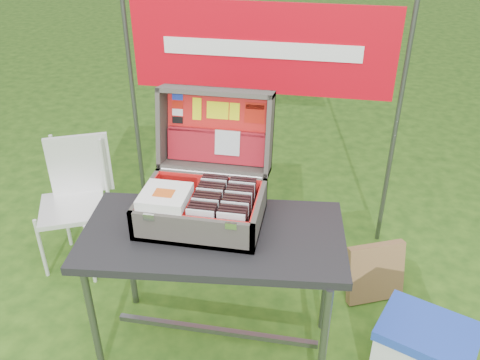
% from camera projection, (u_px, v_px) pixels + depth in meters
% --- Properties ---
extents(ground, '(80.00, 80.00, 0.00)m').
position_uv_depth(ground, '(227.00, 341.00, 2.77)').
color(ground, '#244813').
rests_on(ground, ground).
extents(table, '(1.27, 0.73, 0.76)m').
position_uv_depth(table, '(215.00, 294.00, 2.54)').
color(table, black).
rests_on(table, ground).
extents(table_top, '(1.27, 0.73, 0.04)m').
position_uv_depth(table_top, '(213.00, 236.00, 2.36)').
color(table_top, black).
rests_on(table_top, ground).
extents(table_leg_fl, '(0.04, 0.04, 0.72)m').
position_uv_depth(table_leg_fl, '(92.00, 317.00, 2.43)').
color(table_leg_fl, '#59595B').
rests_on(table_leg_fl, ground).
extents(table_leg_fr, '(0.04, 0.04, 0.72)m').
position_uv_depth(table_leg_fr, '(323.00, 350.00, 2.26)').
color(table_leg_fr, '#59595B').
rests_on(table_leg_fr, ground).
extents(table_leg_bl, '(0.04, 0.04, 0.72)m').
position_uv_depth(table_leg_bl, '(130.00, 254.00, 2.85)').
color(table_leg_bl, '#59595B').
rests_on(table_leg_bl, ground).
extents(table_leg_br, '(0.04, 0.04, 0.72)m').
position_uv_depth(table_leg_br, '(327.00, 278.00, 2.68)').
color(table_leg_br, '#59595B').
rests_on(table_leg_br, ground).
extents(table_brace, '(1.07, 0.03, 0.03)m').
position_uv_depth(table_brace, '(216.00, 330.00, 2.68)').
color(table_brace, '#59595B').
rests_on(table_brace, ground).
extents(suitcase, '(0.57, 0.57, 0.53)m').
position_uv_depth(suitcase, '(203.00, 167.00, 2.34)').
color(suitcase, '#555046').
rests_on(suitcase, table).
extents(suitcase_base_bottom, '(0.57, 0.41, 0.02)m').
position_uv_depth(suitcase_base_bottom, '(202.00, 220.00, 2.42)').
color(suitcase_base_bottom, '#555046').
rests_on(suitcase_base_bottom, table_top).
extents(suitcase_base_wall_front, '(0.57, 0.02, 0.15)m').
position_uv_depth(suitcase_base_wall_front, '(191.00, 232.00, 2.22)').
color(suitcase_base_wall_front, '#555046').
rests_on(suitcase_base_wall_front, table_top).
extents(suitcase_base_wall_back, '(0.57, 0.02, 0.15)m').
position_uv_depth(suitcase_base_wall_back, '(211.00, 188.00, 2.55)').
color(suitcase_base_wall_back, '#555046').
rests_on(suitcase_base_wall_back, table_top).
extents(suitcase_base_wall_left, '(0.02, 0.41, 0.15)m').
position_uv_depth(suitcase_base_wall_left, '(146.00, 203.00, 2.43)').
color(suitcase_base_wall_left, '#555046').
rests_on(suitcase_base_wall_left, table_top).
extents(suitcase_base_wall_right, '(0.02, 0.41, 0.15)m').
position_uv_depth(suitcase_base_wall_right, '(259.00, 214.00, 2.34)').
color(suitcase_base_wall_right, '#555046').
rests_on(suitcase_base_wall_right, table_top).
extents(suitcase_liner_floor, '(0.52, 0.36, 0.01)m').
position_uv_depth(suitcase_liner_floor, '(202.00, 217.00, 2.41)').
color(suitcase_liner_floor, red).
rests_on(suitcase_liner_floor, suitcase_base_bottom).
extents(suitcase_latch_left, '(0.05, 0.01, 0.03)m').
position_uv_depth(suitcase_latch_left, '(149.00, 217.00, 2.21)').
color(suitcase_latch_left, silver).
rests_on(suitcase_latch_left, suitcase_base_wall_front).
extents(suitcase_latch_right, '(0.05, 0.01, 0.03)m').
position_uv_depth(suitcase_latch_right, '(231.00, 226.00, 2.15)').
color(suitcase_latch_right, silver).
rests_on(suitcase_latch_right, suitcase_base_wall_front).
extents(suitcase_hinge, '(0.51, 0.02, 0.02)m').
position_uv_depth(suitcase_hinge, '(211.00, 173.00, 2.52)').
color(suitcase_hinge, silver).
rests_on(suitcase_hinge, suitcase_base_wall_back).
extents(suitcase_lid_back, '(0.57, 0.10, 0.40)m').
position_uv_depth(suitcase_lid_back, '(218.00, 127.00, 2.58)').
color(suitcase_lid_back, '#555046').
rests_on(suitcase_lid_back, suitcase_base_wall_back).
extents(suitcase_lid_rim_far, '(0.57, 0.15, 0.05)m').
position_uv_depth(suitcase_lid_rim_far, '(216.00, 91.00, 2.46)').
color(suitcase_lid_rim_far, '#555046').
rests_on(suitcase_lid_rim_far, suitcase_lid_back).
extents(suitcase_lid_rim_near, '(0.57, 0.15, 0.05)m').
position_uv_depth(suitcase_lid_rim_near, '(214.00, 167.00, 2.59)').
color(suitcase_lid_rim_near, '#555046').
rests_on(suitcase_lid_rim_near, suitcase_lid_back).
extents(suitcase_lid_rim_left, '(0.02, 0.23, 0.43)m').
position_uv_depth(suitcase_lid_rim_left, '(163.00, 126.00, 2.57)').
color(suitcase_lid_rim_left, '#555046').
rests_on(suitcase_lid_rim_left, suitcase_lid_back).
extents(suitcase_lid_rim_right, '(0.02, 0.23, 0.43)m').
position_uv_depth(suitcase_lid_rim_right, '(270.00, 134.00, 2.48)').
color(suitcase_lid_rim_right, '#555046').
rests_on(suitcase_lid_rim_right, suitcase_lid_back).
extents(suitcase_lid_liner, '(0.52, 0.08, 0.35)m').
position_uv_depth(suitcase_lid_liner, '(217.00, 128.00, 2.57)').
color(suitcase_lid_liner, red).
rests_on(suitcase_lid_liner, suitcase_lid_back).
extents(suitcase_liner_wall_front, '(0.52, 0.01, 0.13)m').
position_uv_depth(suitcase_liner_wall_front, '(191.00, 228.00, 2.23)').
color(suitcase_liner_wall_front, red).
rests_on(suitcase_liner_wall_front, suitcase_base_bottom).
extents(suitcase_liner_wall_back, '(0.52, 0.01, 0.13)m').
position_uv_depth(suitcase_liner_wall_back, '(210.00, 187.00, 2.53)').
color(suitcase_liner_wall_back, red).
rests_on(suitcase_liner_wall_back, suitcase_base_bottom).
extents(suitcase_liner_wall_left, '(0.01, 0.36, 0.13)m').
position_uv_depth(suitcase_liner_wall_left, '(149.00, 201.00, 2.42)').
color(suitcase_liner_wall_left, red).
rests_on(suitcase_liner_wall_left, suitcase_base_bottom).
extents(suitcase_liner_wall_right, '(0.01, 0.36, 0.13)m').
position_uv_depth(suitcase_liner_wall_right, '(256.00, 212.00, 2.34)').
color(suitcase_liner_wall_right, red).
rests_on(suitcase_liner_wall_right, suitcase_base_bottom).
extents(suitcase_lid_pocket, '(0.50, 0.06, 0.17)m').
position_uv_depth(suitcase_lid_pocket, '(216.00, 147.00, 2.58)').
color(suitcase_lid_pocket, maroon).
rests_on(suitcase_lid_pocket, suitcase_lid_liner).
extents(suitcase_pocket_edge, '(0.49, 0.02, 0.02)m').
position_uv_depth(suitcase_pocket_edge, '(216.00, 132.00, 2.55)').
color(suitcase_pocket_edge, maroon).
rests_on(suitcase_pocket_edge, suitcase_lid_pocket).
extents(suitcase_pocket_cd, '(0.13, 0.04, 0.13)m').
position_uv_depth(suitcase_pocket_cd, '(227.00, 143.00, 2.55)').
color(suitcase_pocket_cd, silver).
rests_on(suitcase_pocket_cd, suitcase_lid_pocket).
extents(lid_sticker_cc_a, '(0.06, 0.01, 0.03)m').
position_uv_depth(lid_sticker_cc_a, '(177.00, 97.00, 2.55)').
color(lid_sticker_cc_a, '#1933B2').
rests_on(lid_sticker_cc_a, suitcase_lid_liner).
extents(lid_sticker_cc_b, '(0.06, 0.01, 0.03)m').
position_uv_depth(lid_sticker_cc_b, '(177.00, 105.00, 2.56)').
color(lid_sticker_cc_b, red).
rests_on(lid_sticker_cc_b, suitcase_lid_liner).
extents(lid_sticker_cc_c, '(0.06, 0.01, 0.03)m').
position_uv_depth(lid_sticker_cc_c, '(178.00, 112.00, 2.58)').
color(lid_sticker_cc_c, white).
rests_on(lid_sticker_cc_c, suitcase_lid_liner).
extents(lid_sticker_cc_d, '(0.06, 0.01, 0.03)m').
position_uv_depth(lid_sticker_cc_d, '(178.00, 120.00, 2.59)').
color(lid_sticker_cc_d, black).
rests_on(lid_sticker_cc_d, suitcase_lid_liner).
extents(lid_card_neon_tall, '(0.05, 0.03, 0.11)m').
position_uv_depth(lid_card_neon_tall, '(197.00, 109.00, 2.55)').
color(lid_card_neon_tall, '#EAF30D').
rests_on(lid_card_neon_tall, suitcase_lid_liner).
extents(lid_card_neon_main, '(0.11, 0.02, 0.09)m').
position_uv_depth(lid_card_neon_main, '(218.00, 110.00, 2.54)').
color(lid_card_neon_main, '#EAF30D').
rests_on(lid_card_neon_main, suitcase_lid_liner).
extents(lid_card_neon_small, '(0.05, 0.02, 0.09)m').
position_uv_depth(lid_card_neon_small, '(235.00, 112.00, 2.52)').
color(lid_card_neon_small, '#EAF30D').
rests_on(lid_card_neon_small, suitcase_lid_liner).
extents(lid_sticker_band, '(0.10, 0.02, 0.10)m').
position_uv_depth(lid_sticker_band, '(255.00, 113.00, 2.51)').
color(lid_sticker_band, red).
rests_on(lid_sticker_band, suitcase_lid_liner).
extents(lid_sticker_band_bar, '(0.09, 0.01, 0.02)m').
position_uv_depth(lid_sticker_band_bar, '(255.00, 107.00, 2.50)').
color(lid_sticker_band_bar, black).
rests_on(lid_sticker_band_bar, suitcase_lid_liner).
extents(cd_left_0, '(0.13, 0.01, 0.14)m').
position_uv_depth(cd_left_0, '(200.00, 224.00, 2.24)').
color(cd_left_0, silver).
rests_on(cd_left_0, suitcase_liner_floor).
extents(cd_left_1, '(0.13, 0.01, 0.14)m').
position_uv_depth(cd_left_1, '(202.00, 221.00, 2.25)').
color(cd_left_1, black).
rests_on(cd_left_1, suitcase_liner_floor).
extents(cd_left_2, '(0.13, 0.01, 0.14)m').
position_uv_depth(cd_left_2, '(203.00, 218.00, 2.27)').
color(cd_left_2, black).
rests_on(cd_left_2, suitcase_liner_floor).
extents(cd_left_3, '(0.13, 0.01, 0.14)m').
position_uv_depth(cd_left_3, '(204.00, 216.00, 2.29)').
color(cd_left_3, black).
rests_on(cd_left_3, suitcase_liner_floor).
extents(cd_left_4, '(0.13, 0.01, 0.14)m').
position_uv_depth(cd_left_4, '(205.00, 213.00, 2.31)').
color(cd_left_4, silver).
rests_on(cd_left_4, suitcase_liner_floor).
extents(cd_left_5, '(0.13, 0.01, 0.14)m').
position_uv_depth(cd_left_5, '(206.00, 210.00, 2.33)').
color(cd_left_5, black).
rests_on(cd_left_5, suitcase_liner_floor).
extents(cd_left_6, '(0.13, 0.01, 0.14)m').
position_uv_depth(cd_left_6, '(208.00, 207.00, 2.35)').
color(cd_left_6, black).
rests_on(cd_left_6, suitcase_liner_floor).
extents(cd_left_7, '(0.13, 0.01, 0.14)m').
position_uv_depth(cd_left_7, '(209.00, 205.00, 2.37)').
color(cd_left_7, black).
rests_on(cd_left_7, suitcase_liner_floor).
extents(cd_left_8, '(0.13, 0.01, 0.14)m').
position_uv_depth(cd_left_8, '(210.00, 202.00, 2.39)').
color(cd_left_8, silver).
rests_on(cd_left_8, suitcase_liner_floor).
extents(cd_left_9, '(0.13, 0.01, 0.14)m').
position_uv_depth(cd_left_9, '(211.00, 200.00, 2.41)').
color(cd_left_9, black).
rests_on(cd_left_9, suitcase_liner_floor).
extents(cd_left_10, '(0.13, 0.01, 0.14)m').
position_uv_depth(cd_left_10, '(212.00, 197.00, 2.42)').
color(cd_left_10, black).
rests_on(cd_left_10, suitcase_liner_floor).
extents(cd_left_11, '(0.13, 0.01, 0.14)m').
position_uv_depth(cd_left_11, '(213.00, 195.00, 2.44)').
color(cd_left_11, black).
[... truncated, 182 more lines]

